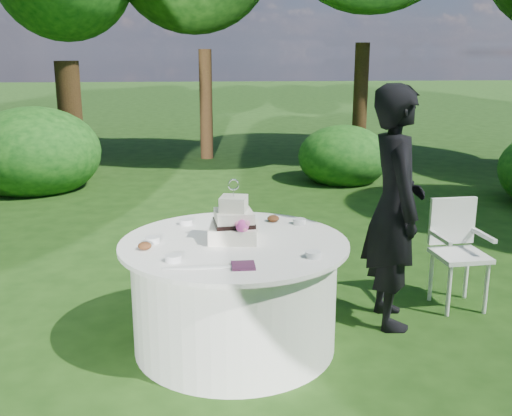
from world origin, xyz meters
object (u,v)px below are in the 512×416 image
at_px(guest, 395,208).
at_px(table, 235,294).
at_px(chair, 457,244).
at_px(napkins, 243,266).
at_px(cake, 234,224).

distance_m(guest, table, 1.34).
relative_size(guest, chair, 2.07).
xyz_separation_m(napkins, guest, (1.18, 0.80, 0.12)).
relative_size(table, cake, 3.64).
bearing_deg(table, napkins, -87.14).
height_order(guest, chair, guest).
relative_size(guest, table, 1.16).
relative_size(napkins, guest, 0.08).
distance_m(table, cake, 0.50).
bearing_deg(chair, guest, -156.63).
xyz_separation_m(table, chair, (1.83, 0.56, 0.13)).
relative_size(napkins, cake, 0.33).
height_order(napkins, cake, cake).
bearing_deg(napkins, chair, 30.56).
bearing_deg(napkins, cake, 92.34).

